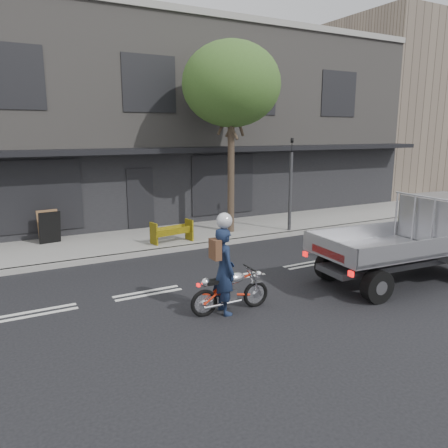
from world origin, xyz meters
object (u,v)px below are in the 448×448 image
sandwich_board (50,228)px  rider (224,271)px  traffic_light_pole (290,190)px  construction_barrier (174,232)px  motorcycle (231,290)px  flatbed_ute (435,230)px  street_tree (231,85)px

sandwich_board → rider: bearing=-78.0°
rider → sandwich_board: 7.65m
traffic_light_pole → construction_barrier: traffic_light_pole is taller
construction_barrier → sandwich_board: (-3.52, 1.91, 0.16)m
traffic_light_pole → motorcycle: size_ratio=1.96×
sandwich_board → traffic_light_pole: bearing=-21.3°
motorcycle → flatbed_ute: size_ratio=0.37×
street_tree → sandwich_board: size_ratio=6.37×
traffic_light_pole → rider: traffic_light_pole is taller
flatbed_ute → construction_barrier: bearing=134.2°
street_tree → sandwich_board: (-6.02, 1.21, -4.60)m
street_tree → construction_barrier: size_ratio=5.07×
traffic_light_pole → sandwich_board: traffic_light_pole is taller
traffic_light_pole → rider: 7.63m
street_tree → motorcycle: 8.42m
traffic_light_pole → flatbed_ute: 5.69m
motorcycle → construction_barrier: size_ratio=1.34×
flatbed_ute → sandwich_board: (-8.41, 7.72, -0.55)m
construction_barrier → flatbed_ute: bearing=-49.9°
motorcycle → rider: bearing=-176.7°
sandwich_board → construction_barrier: bearing=-35.3°
traffic_light_pole → rider: bearing=-137.0°
rider → sandwich_board: bearing=22.2°
street_tree → flatbed_ute: 8.03m
flatbed_ute → construction_barrier: size_ratio=3.60×
street_tree → motorcycle: street_tree is taller
construction_barrier → sandwich_board: size_ratio=1.26×
street_tree → traffic_light_pole: street_tree is taller
motorcycle → sandwich_board: size_ratio=1.69×
flatbed_ute → sandwich_board: flatbed_ute is taller
rider → motorcycle: bearing=-86.7°
traffic_light_pole → sandwich_board: bearing=165.6°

